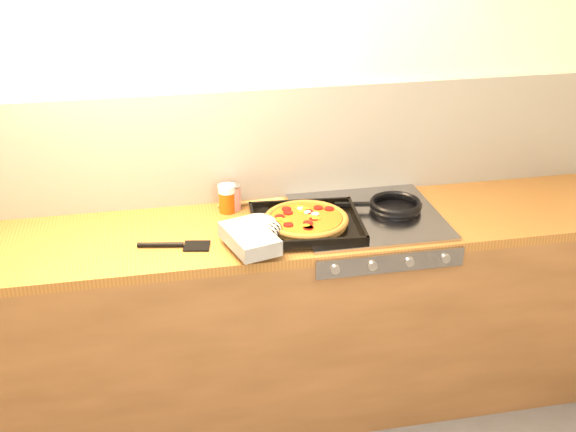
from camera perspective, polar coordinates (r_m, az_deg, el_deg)
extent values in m
plane|color=beige|center=(3.12, -2.98, 7.32)|extent=(3.20, 0.00, 3.20)
cube|color=white|center=(3.14, -2.90, 5.52)|extent=(3.20, 0.02, 0.50)
cube|color=brown|center=(3.21, -1.84, -8.40)|extent=(3.20, 0.60, 0.86)
cube|color=brown|center=(2.99, -1.96, -1.21)|extent=(3.20, 0.60, 0.04)
cube|color=#96969B|center=(2.84, 8.06, -3.61)|extent=(0.60, 0.03, 0.08)
cylinder|color=#A5A5AA|center=(2.77, 3.74, -4.23)|extent=(0.04, 0.02, 0.04)
cylinder|color=#A5A5AA|center=(2.81, 6.71, -3.91)|extent=(0.04, 0.02, 0.04)
cylinder|color=#A5A5AA|center=(2.86, 9.58, -3.59)|extent=(0.04, 0.02, 0.04)
cylinder|color=#A5A5AA|center=(2.91, 12.36, -3.28)|extent=(0.04, 0.02, 0.04)
cube|color=#96969B|center=(3.07, 6.34, -0.05)|extent=(0.60, 0.56, 0.02)
cube|color=black|center=(2.94, 1.44, -0.75)|extent=(0.47, 0.42, 0.01)
cube|color=black|center=(3.10, 0.95, 1.08)|extent=(0.44, 0.05, 0.02)
cube|color=black|center=(2.77, 2.00, -2.09)|extent=(0.44, 0.05, 0.02)
cube|color=black|center=(2.97, 5.53, -0.20)|extent=(0.04, 0.39, 0.02)
cube|color=black|center=(2.91, -2.72, -0.64)|extent=(0.04, 0.39, 0.02)
cylinder|color=olive|center=(2.93, 1.44, -0.44)|extent=(0.35, 0.35, 0.02)
torus|color=olive|center=(2.93, 1.45, -0.24)|extent=(0.37, 0.37, 0.03)
cylinder|color=orange|center=(2.93, 1.45, -0.20)|extent=(0.31, 0.31, 0.01)
cylinder|color=maroon|center=(2.91, 2.08, -0.18)|extent=(0.04, 0.04, 0.01)
cylinder|color=maroon|center=(2.99, -0.13, 0.56)|extent=(0.04, 0.04, 0.01)
cylinder|color=maroon|center=(2.83, 1.60, -0.93)|extent=(0.04, 0.04, 0.01)
cylinder|color=maroon|center=(2.92, -0.66, -0.06)|extent=(0.04, 0.04, 0.01)
cylinder|color=maroon|center=(3.00, 2.41, 0.65)|extent=(0.04, 0.04, 0.01)
cylinder|color=maroon|center=(2.97, 1.60, 0.34)|extent=(0.04, 0.04, 0.01)
cylinder|color=maroon|center=(2.86, 0.02, -0.70)|extent=(0.04, 0.04, 0.01)
cylinder|color=maroon|center=(3.00, 3.27, 0.58)|extent=(0.04, 0.04, 0.01)
cylinder|color=maroon|center=(2.84, 1.64, -0.90)|extent=(0.04, 0.04, 0.01)
cylinder|color=maroon|center=(2.87, 1.59, -0.56)|extent=(0.04, 0.04, 0.01)
cylinder|color=maroon|center=(2.96, 0.00, 0.26)|extent=(0.04, 0.04, 0.01)
ellipsoid|color=yellow|center=(2.90, -0.17, -0.28)|extent=(0.04, 0.03, 0.01)
ellipsoid|color=yellow|center=(2.90, -0.68, -0.24)|extent=(0.04, 0.03, 0.01)
ellipsoid|color=yellow|center=(2.97, 1.12, 0.38)|extent=(0.04, 0.03, 0.01)
ellipsoid|color=yellow|center=(3.01, 0.92, 0.72)|extent=(0.04, 0.03, 0.01)
ellipsoid|color=yellow|center=(2.85, 1.41, -0.75)|extent=(0.04, 0.03, 0.01)
ellipsoid|color=yellow|center=(2.91, 2.24, -0.18)|extent=(0.04, 0.03, 0.01)
ellipsoid|color=yellow|center=(2.93, 1.94, -0.03)|extent=(0.04, 0.03, 0.01)
ellipsoid|color=yellow|center=(2.89, -0.06, -0.38)|extent=(0.04, 0.03, 0.01)
ellipsoid|color=yellow|center=(2.99, 1.36, 0.60)|extent=(0.04, 0.03, 0.01)
ellipsoid|color=silver|center=(3.00, 1.01, 0.63)|extent=(0.04, 0.04, 0.01)
ellipsoid|color=silver|center=(2.96, 1.55, 0.31)|extent=(0.04, 0.04, 0.01)
ellipsoid|color=silver|center=(2.95, 2.16, 0.18)|extent=(0.04, 0.04, 0.01)
cube|color=black|center=(2.76, -3.07, -1.77)|extent=(0.22, 0.30, 0.06)
ellipsoid|color=black|center=(2.87, -2.37, -0.62)|extent=(0.17, 0.17, 0.06)
cylinder|color=black|center=(2.79, -1.43, -1.37)|extent=(0.10, 0.12, 0.06)
cylinder|color=black|center=(3.12, 8.47, 0.54)|extent=(0.24, 0.24, 0.01)
torus|color=black|center=(3.11, 8.50, 0.88)|extent=(0.26, 0.26, 0.02)
cube|color=black|center=(3.09, 5.21, 0.93)|extent=(0.16, 0.05, 0.01)
cylinder|color=#A80D15|center=(3.12, -4.47, 1.49)|extent=(0.09, 0.09, 0.10)
cylinder|color=#B2B2B7|center=(3.10, -4.51, 2.39)|extent=(0.09, 0.09, 0.01)
cylinder|color=#B2B2B7|center=(3.14, -4.44, 0.60)|extent=(0.09, 0.09, 0.01)
cylinder|color=#C8440B|center=(3.10, -4.84, 1.12)|extent=(0.09, 0.09, 0.09)
cylinder|color=silver|center=(3.08, -4.88, 2.16)|extent=(0.09, 0.09, 0.03)
cylinder|color=tan|center=(3.17, -3.27, 1.04)|extent=(0.26, 0.03, 0.02)
ellipsoid|color=tan|center=(3.20, -0.80, 1.29)|extent=(0.06, 0.04, 0.02)
cube|color=black|center=(2.84, -7.22, -2.36)|extent=(0.11, 0.10, 0.01)
cylinder|color=black|center=(2.86, -10.05, -2.26)|extent=(0.18, 0.05, 0.02)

